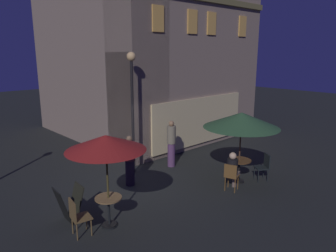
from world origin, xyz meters
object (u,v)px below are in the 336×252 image
at_px(patron_standing_1, 130,161).
at_px(patron_standing_2, 171,144).
at_px(menu_sandwich_board, 69,204).
at_px(patio_umbrella_1, 241,120).
at_px(cafe_chair_2, 231,175).
at_px(patio_umbrella_0, 106,143).
at_px(cafe_chair_0, 77,215).
at_px(cafe_table_1, 239,165).
at_px(patron_seated_0, 233,168).
at_px(street_lamp_near_corner, 132,92).
at_px(cafe_chair_1, 264,165).
at_px(cafe_table_0, 109,206).

distance_m(patron_standing_1, patron_standing_2, 2.24).
bearing_deg(patron_standing_2, menu_sandwich_board, -133.16).
relative_size(patio_umbrella_1, cafe_chair_2, 2.73).
relative_size(patio_umbrella_1, patron_standing_2, 1.39).
relative_size(menu_sandwich_board, patio_umbrella_0, 0.39).
bearing_deg(cafe_chair_2, cafe_chair_0, 150.06).
bearing_deg(cafe_table_1, patio_umbrella_1, 0.00).
distance_m(patio_umbrella_1, patron_seated_0, 1.59).
xyz_separation_m(street_lamp_near_corner, cafe_chair_0, (-3.46, -2.41, -2.37)).
distance_m(menu_sandwich_board, cafe_chair_2, 4.86).
relative_size(street_lamp_near_corner, cafe_chair_0, 4.55).
height_order(patron_standing_1, patron_standing_2, patron_standing_2).
bearing_deg(patio_umbrella_1, patron_standing_2, 103.23).
distance_m(patio_umbrella_1, patron_standing_1, 3.85).
bearing_deg(cafe_chair_1, patron_standing_1, -3.27).
bearing_deg(menu_sandwich_board, patron_standing_2, 18.10).
height_order(cafe_chair_1, cafe_chair_2, cafe_chair_1).
xyz_separation_m(patio_umbrella_1, patron_standing_1, (-2.83, 2.27, -1.29)).
distance_m(street_lamp_near_corner, cafe_chair_2, 4.30).
relative_size(cafe_chair_1, cafe_chair_2, 1.03).
height_order(street_lamp_near_corner, cafe_chair_0, street_lamp_near_corner).
relative_size(street_lamp_near_corner, cafe_table_0, 5.48).
bearing_deg(patron_standing_2, cafe_chair_1, -33.72).
bearing_deg(patron_standing_1, street_lamp_near_corner, 152.51).
xyz_separation_m(patio_umbrella_1, patron_seated_0, (-0.67, -0.22, -1.42)).
distance_m(patio_umbrella_1, patron_standing_2, 2.97).
xyz_separation_m(menu_sandwich_board, cafe_table_0, (0.61, -0.91, 0.07)).
bearing_deg(street_lamp_near_corner, patron_standing_1, -133.31).
distance_m(cafe_table_1, patio_umbrella_1, 1.54).
height_order(patron_seated_0, patron_standing_2, patron_standing_2).
distance_m(cafe_chair_1, patron_standing_2, 3.44).
bearing_deg(street_lamp_near_corner, cafe_chair_0, -145.20).
relative_size(cafe_table_1, patio_umbrella_0, 0.33).
distance_m(street_lamp_near_corner, patron_standing_1, 2.37).
xyz_separation_m(patio_umbrella_0, patron_seated_0, (4.06, -0.78, -1.46)).
xyz_separation_m(menu_sandwich_board, cafe_chair_1, (6.07, -1.98, 0.08)).
bearing_deg(patio_umbrella_0, cafe_chair_2, -11.90).
distance_m(cafe_table_1, cafe_chair_0, 5.56).
xyz_separation_m(menu_sandwich_board, patio_umbrella_0, (0.61, -0.91, 1.70)).
height_order(patio_umbrella_1, cafe_chair_1, patio_umbrella_1).
xyz_separation_m(cafe_chair_1, cafe_chair_2, (-1.53, 0.24, -0.00)).
bearing_deg(cafe_chair_1, patio_umbrella_0, 23.64).
bearing_deg(cafe_table_1, menu_sandwich_board, 164.53).
xyz_separation_m(street_lamp_near_corner, patio_umbrella_0, (-2.67, -2.53, -0.76)).
xyz_separation_m(patio_umbrella_1, cafe_chair_1, (0.73, -0.51, -1.57)).
xyz_separation_m(cafe_table_0, cafe_chair_2, (3.93, -0.83, 0.01)).
bearing_deg(patron_standing_1, cafe_table_0, -32.12).
xyz_separation_m(patio_umbrella_0, patron_standing_2, (4.11, 2.08, -1.27)).
bearing_deg(patron_standing_1, cafe_chair_1, 67.84).
xyz_separation_m(cafe_chair_2, patron_seated_0, (0.13, 0.04, 0.16)).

